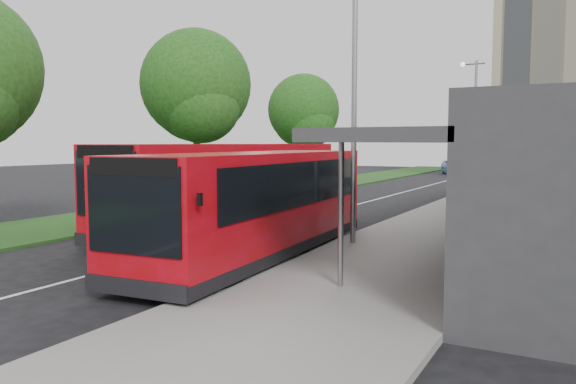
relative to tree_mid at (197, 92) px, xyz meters
name	(u,v)px	position (x,y,z in m)	size (l,w,h in m)	color
ground	(201,246)	(7.01, -9.05, -5.70)	(120.00, 120.00, 0.00)	black
pavement	(499,197)	(13.01, 10.95, -5.62)	(5.00, 80.00, 0.15)	gray
grass_verge	(297,189)	(0.01, 10.95, -5.65)	(5.00, 80.00, 0.10)	#1B3F14
lane_centre_line	(369,201)	(7.01, 5.95, -5.69)	(0.12, 70.00, 0.01)	silver
kerb_dashes	(447,198)	(10.31, 9.95, -5.69)	(0.12, 56.00, 0.01)	silver
tree_mid	(197,92)	(0.00, 0.00, 0.00)	(5.49, 5.49, 8.82)	#312013
tree_far	(304,115)	(0.00, 12.00, -0.59)	(4.92, 4.92, 7.90)	#312013
lamp_post_near	(352,91)	(11.13, -7.05, -0.98)	(1.44, 0.28, 8.00)	gray
lamp_post_far	(473,117)	(11.13, 12.95, -0.98)	(1.44, 0.28, 8.00)	gray
bus_main	(258,204)	(9.54, -9.83, -4.20)	(3.27, 10.42, 2.91)	#AE091B
bus_second	(228,187)	(6.14, -6.27, -4.09)	(3.42, 11.18, 3.13)	#AE091B
litter_bin	(466,206)	(13.10, 0.65, -5.11)	(0.48, 0.48, 0.87)	#3E2819
bollard	(481,189)	(12.38, 8.81, -4.99)	(0.18, 0.18, 1.11)	yellow
car_near	(480,171)	(8.93, 29.39, -5.02)	(1.61, 4.00, 1.36)	#510B15
car_far	(452,168)	(5.23, 35.26, -5.02)	(1.43, 4.11, 1.35)	navy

